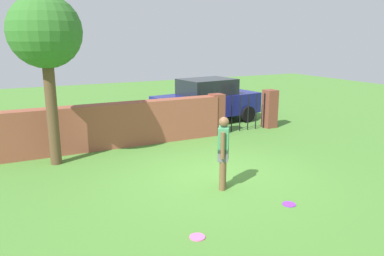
{
  "coord_description": "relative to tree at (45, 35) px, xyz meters",
  "views": [
    {
      "loc": [
        -4.31,
        -7.45,
        3.27
      ],
      "look_at": [
        -0.09,
        0.99,
        1.0
      ],
      "focal_mm": 35.28,
      "sensor_mm": 36.0,
      "label": 1
    }
  ],
  "objects": [
    {
      "name": "car",
      "position": [
        5.99,
        2.59,
        -2.48
      ],
      "size": [
        4.39,
        2.37,
        1.72
      ],
      "rotation": [
        0.0,
        0.0,
        0.14
      ],
      "color": "navy",
      "rests_on": "ground"
    },
    {
      "name": "ground_plane",
      "position": [
        3.28,
        -2.7,
        -3.34
      ],
      "size": [
        40.0,
        40.0,
        0.0
      ],
      "primitive_type": "plane",
      "color": "#4C8433"
    },
    {
      "name": "frisbee_purple",
      "position": [
        3.84,
        -4.76,
        -3.33
      ],
      "size": [
        0.27,
        0.27,
        0.02
      ],
      "primitive_type": "cylinder",
      "color": "purple",
      "rests_on": "ground"
    },
    {
      "name": "brick_wall",
      "position": [
        1.78,
        0.85,
        -2.66
      ],
      "size": [
        7.07,
        0.5,
        1.35
      ],
      "primitive_type": "cube",
      "color": "brown",
      "rests_on": "ground"
    },
    {
      "name": "frisbee_pink",
      "position": [
        1.6,
        -5.07,
        -3.33
      ],
      "size": [
        0.27,
        0.27,
        0.02
      ],
      "primitive_type": "cylinder",
      "color": "pink",
      "rests_on": "ground"
    },
    {
      "name": "fence_gate",
      "position": [
        6.55,
        0.85,
        -2.64
      ],
      "size": [
        2.72,
        0.44,
        1.4
      ],
      "color": "brown",
      "rests_on": "ground"
    },
    {
      "name": "person",
      "position": [
        3.1,
        -3.41,
        -2.44
      ],
      "size": [
        0.39,
        0.46,
        1.62
      ],
      "rotation": [
        0.0,
        0.0,
        -2.18
      ],
      "color": "brown",
      "rests_on": "ground"
    },
    {
      "name": "tree",
      "position": [
        0.0,
        0.0,
        0.0
      ],
      "size": [
        1.81,
        1.81,
        4.32
      ],
      "color": "brown",
      "rests_on": "ground"
    }
  ]
}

